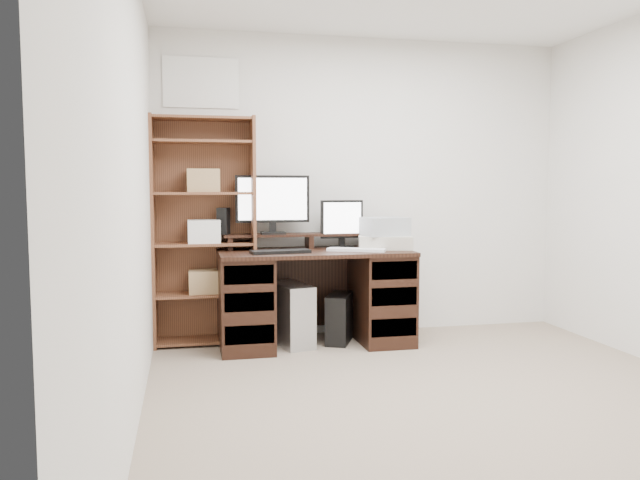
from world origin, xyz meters
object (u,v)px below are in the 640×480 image
object	(u,v)px
desk	(314,295)
monitor_wide	(273,201)
tower_black	(339,318)
monitor_small	(342,222)
printer	(385,242)
tower_silver	(291,314)
bookshelf	(204,229)

from	to	relation	value
desk	monitor_wide	size ratio (longest dim) A/B	2.51
monitor_wide	tower_black	xyz separation A→B (m)	(0.51, -0.19, -0.94)
monitor_small	printer	size ratio (longest dim) A/B	0.93
monitor_small	tower_silver	world-z (taller)	monitor_small
bookshelf	tower_silver	bearing A→B (deg)	-16.66
tower_silver	tower_black	xyz separation A→B (m)	(0.39, 0.00, -0.05)
tower_silver	monitor_wide	bearing A→B (deg)	108.42
monitor_wide	bookshelf	distance (m)	0.59
printer	tower_black	size ratio (longest dim) A/B	1.00
monitor_small	bookshelf	bearing A→B (deg)	172.31
desk	printer	size ratio (longest dim) A/B	3.55
monitor_wide	tower_silver	xyz separation A→B (m)	(0.12, -0.19, -0.89)
monitor_small	printer	distance (m)	0.39
monitor_wide	bookshelf	world-z (taller)	bookshelf
tower_silver	tower_black	world-z (taller)	tower_silver
monitor_wide	tower_black	world-z (taller)	monitor_wide
bookshelf	desk	bearing A→B (deg)	-14.06
desk	monitor_small	world-z (taller)	monitor_small
printer	tower_black	bearing A→B (deg)	-167.08
monitor_small	tower_silver	xyz separation A→B (m)	(-0.45, -0.15, -0.72)
printer	desk	bearing A→B (deg)	-165.44
monitor_wide	bookshelf	bearing A→B (deg)	-179.19
tower_black	tower_silver	bearing A→B (deg)	-155.56
desk	printer	bearing A→B (deg)	1.46
desk	monitor_wide	xyz separation A→B (m)	(-0.30, 0.20, 0.74)
bookshelf	monitor_wide	bearing A→B (deg)	-0.90
monitor_small	tower_silver	size ratio (longest dim) A/B	0.80
desk	tower_silver	size ratio (longest dim) A/B	3.08
tower_black	printer	bearing A→B (deg)	23.92
printer	tower_silver	size ratio (longest dim) A/B	0.87
monitor_wide	bookshelf	size ratio (longest dim) A/B	0.33
desk	tower_black	distance (m)	0.29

